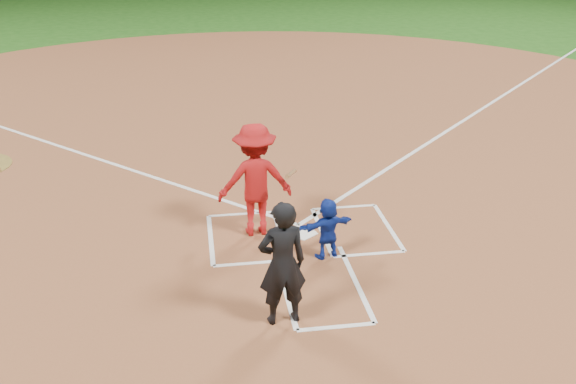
{
  "coord_description": "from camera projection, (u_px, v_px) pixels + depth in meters",
  "views": [
    {
      "loc": [
        -1.76,
        -9.87,
        5.28
      ],
      "look_at": [
        -0.3,
        -0.4,
        1.0
      ],
      "focal_mm": 40.0,
      "sensor_mm": 36.0,
      "label": 1
    }
  ],
  "objects": [
    {
      "name": "ground",
      "position": [
        301.0,
        234.0,
        11.3
      ],
      "size": [
        120.0,
        120.0,
        0.0
      ],
      "primitive_type": "plane",
      "color": "#1D4F13",
      "rests_on": "ground"
    },
    {
      "name": "home_plate_dirt",
      "position": [
        262.0,
        127.0,
        16.71
      ],
      "size": [
        28.0,
        28.0,
        0.01
      ],
      "primitive_type": "cylinder",
      "color": "brown",
      "rests_on": "ground"
    },
    {
      "name": "home_plate",
      "position": [
        301.0,
        233.0,
        11.29
      ],
      "size": [
        0.6,
        0.6,
        0.02
      ],
      "primitive_type": "cylinder",
      "rotation": [
        0.0,
        0.0,
        3.14
      ],
      "color": "white",
      "rests_on": "home_plate_dirt"
    },
    {
      "name": "catcher",
      "position": [
        328.0,
        228.0,
        10.34
      ],
      "size": [
        1.0,
        0.54,
        1.03
      ],
      "primitive_type": "imported",
      "rotation": [
        0.0,
        0.0,
        3.4
      ],
      "color": "#132C9D",
      "rests_on": "home_plate_dirt"
    },
    {
      "name": "umpire",
      "position": [
        282.0,
        264.0,
        8.55
      ],
      "size": [
        0.71,
        0.51,
        1.81
      ],
      "primitive_type": "imported",
      "rotation": [
        0.0,
        0.0,
        3.27
      ],
      "color": "black",
      "rests_on": "home_plate_dirt"
    },
    {
      "name": "chalk_markings",
      "position": [
        265.0,
        136.0,
        16.07
      ],
      "size": [
        28.35,
        17.32,
        0.01
      ],
      "color": "white",
      "rests_on": "home_plate_dirt"
    },
    {
      "name": "batter_at_plate",
      "position": [
        255.0,
        180.0,
        10.93
      ],
      "size": [
        1.43,
        0.96,
        1.99
      ],
      "color": "#AD1314",
      "rests_on": "home_plate_dirt"
    }
  ]
}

